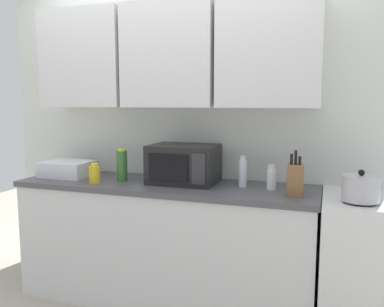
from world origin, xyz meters
name	(u,v)px	position (x,y,z in m)	size (l,w,h in m)	color
wall_back_with_cabinets	(176,91)	(0.00, -0.07, 1.57)	(3.06, 0.38, 2.60)	silver
counter_run	(165,242)	(0.00, -0.30, 0.45)	(2.19, 0.63, 0.90)	silver
stove_range	(384,270)	(1.48, -0.32, 0.45)	(0.76, 0.64, 0.91)	silver
kettle	(361,188)	(1.31, -0.46, 0.99)	(0.21, 0.21, 0.19)	#B2B2B7
microwave	(184,164)	(0.13, -0.24, 1.04)	(0.48, 0.37, 0.28)	black
dish_rack	(68,169)	(-0.84, -0.30, 0.96)	(0.38, 0.30, 0.12)	silver
knife_block	(295,180)	(0.93, -0.40, 1.00)	(0.11, 0.13, 0.29)	brown
bottle_yellow_mustard	(95,174)	(-0.49, -0.46, 0.97)	(0.08, 0.08, 0.15)	gold
bottle_clear_tall	(243,172)	(0.56, -0.24, 1.00)	(0.06, 0.06, 0.22)	silver
bottle_white_jar	(272,178)	(0.77, -0.25, 0.98)	(0.06, 0.06, 0.17)	white
bottle_green_oil	(122,165)	(-0.33, -0.33, 1.02)	(0.08, 0.08, 0.24)	#386B2D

